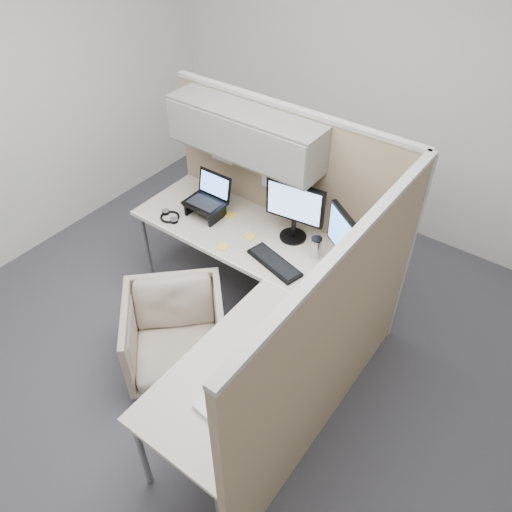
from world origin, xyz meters
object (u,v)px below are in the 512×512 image
Objects in this scene: monitor_left at (295,207)px; keyboard at (274,263)px; office_chair at (176,332)px; desk at (248,285)px.

keyboard is at bearing -87.34° from monitor_left.
office_chair is at bearing -116.27° from monitor_left.
office_chair is (-0.33, -0.41, -0.34)m from desk.
monitor_left reaches higher than desk.
office_chair is 1.60× the size of keyboard.
office_chair is 0.85m from keyboard.
desk is 0.63m from office_chair.
office_chair is 1.22m from monitor_left.
desk reaches higher than office_chair.
keyboard is at bearing 78.22° from desk.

